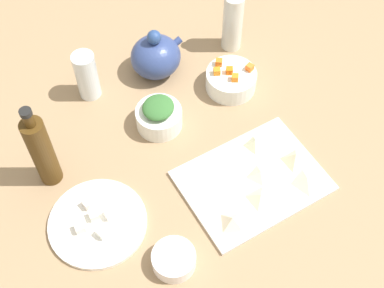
{
  "coord_description": "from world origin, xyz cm",
  "views": [
    {
      "loc": [
        -41.09,
        -62.92,
        116.53
      ],
      "look_at": [
        0.0,
        0.0,
        8.0
      ],
      "focal_mm": 49.6,
      "sensor_mm": 36.0,
      "label": 1
    }
  ],
  "objects_px": {
    "bowl_greens": "(159,118)",
    "bowl_small_side": "(174,260)",
    "bottle_1": "(233,21)",
    "cutting_board": "(252,181)",
    "bowl_carrots": "(231,80)",
    "plate_tofu": "(98,223)",
    "bottle_0": "(42,151)",
    "drinking_glass_0": "(87,76)",
    "teapot": "(156,56)"
  },
  "relations": [
    {
      "from": "bowl_carrots",
      "to": "bowl_small_side",
      "type": "bearing_deg",
      "value": -139.02
    },
    {
      "from": "bottle_0",
      "to": "drinking_glass_0",
      "type": "relative_size",
      "value": 1.83
    },
    {
      "from": "cutting_board",
      "to": "bottle_0",
      "type": "distance_m",
      "value": 0.51
    },
    {
      "from": "bowl_carrots",
      "to": "teapot",
      "type": "xyz_separation_m",
      "value": [
        -0.14,
        0.17,
        0.03
      ]
    },
    {
      "from": "bowl_greens",
      "to": "bowl_small_side",
      "type": "height_order",
      "value": "bowl_greens"
    },
    {
      "from": "teapot",
      "to": "cutting_board",
      "type": "bearing_deg",
      "value": -89.03
    },
    {
      "from": "bowl_small_side",
      "to": "drinking_glass_0",
      "type": "relative_size",
      "value": 0.69
    },
    {
      "from": "plate_tofu",
      "to": "bottle_1",
      "type": "height_order",
      "value": "bottle_1"
    },
    {
      "from": "teapot",
      "to": "bottle_1",
      "type": "xyz_separation_m",
      "value": [
        0.24,
        -0.03,
        0.04
      ]
    },
    {
      "from": "bowl_greens",
      "to": "drinking_glass_0",
      "type": "relative_size",
      "value": 0.84
    },
    {
      "from": "drinking_glass_0",
      "to": "cutting_board",
      "type": "bearing_deg",
      "value": -66.76
    },
    {
      "from": "cutting_board",
      "to": "bowl_greens",
      "type": "distance_m",
      "value": 0.3
    },
    {
      "from": "plate_tofu",
      "to": "bowl_greens",
      "type": "xyz_separation_m",
      "value": [
        0.27,
        0.17,
        0.02
      ]
    },
    {
      "from": "plate_tofu",
      "to": "bowl_greens",
      "type": "distance_m",
      "value": 0.32
    },
    {
      "from": "plate_tofu",
      "to": "bottle_0",
      "type": "xyz_separation_m",
      "value": [
        -0.04,
        0.18,
        0.11
      ]
    },
    {
      "from": "teapot",
      "to": "bottle_0",
      "type": "xyz_separation_m",
      "value": [
        -0.4,
        -0.16,
        0.05
      ]
    },
    {
      "from": "drinking_glass_0",
      "to": "bowl_carrots",
      "type": "bearing_deg",
      "value": -29.85
    },
    {
      "from": "drinking_glass_0",
      "to": "teapot",
      "type": "bearing_deg",
      "value": -8.57
    },
    {
      "from": "teapot",
      "to": "bowl_carrots",
      "type": "bearing_deg",
      "value": -49.26
    },
    {
      "from": "bowl_greens",
      "to": "bowl_carrots",
      "type": "relative_size",
      "value": 0.87
    },
    {
      "from": "cutting_board",
      "to": "bowl_carrots",
      "type": "relative_size",
      "value": 2.43
    },
    {
      "from": "bowl_carrots",
      "to": "bottle_0",
      "type": "height_order",
      "value": "bottle_0"
    },
    {
      "from": "plate_tofu",
      "to": "bowl_carrots",
      "type": "height_order",
      "value": "bowl_carrots"
    },
    {
      "from": "bowl_carrots",
      "to": "drinking_glass_0",
      "type": "bearing_deg",
      "value": 150.15
    },
    {
      "from": "teapot",
      "to": "drinking_glass_0",
      "type": "distance_m",
      "value": 0.2
    },
    {
      "from": "bowl_greens",
      "to": "bottle_0",
      "type": "height_order",
      "value": "bottle_0"
    },
    {
      "from": "bowl_greens",
      "to": "bottle_0",
      "type": "xyz_separation_m",
      "value": [
        -0.31,
        0.01,
        0.09
      ]
    },
    {
      "from": "bowl_greens",
      "to": "bottle_1",
      "type": "distance_m",
      "value": 0.37
    },
    {
      "from": "plate_tofu",
      "to": "bowl_small_side",
      "type": "xyz_separation_m",
      "value": [
        0.1,
        -0.18,
        0.01
      ]
    },
    {
      "from": "bottle_0",
      "to": "bowl_small_side",
      "type": "bearing_deg",
      "value": -69.58
    },
    {
      "from": "bowl_carrots",
      "to": "bottle_0",
      "type": "distance_m",
      "value": 0.55
    },
    {
      "from": "teapot",
      "to": "plate_tofu",
      "type": "bearing_deg",
      "value": -137.09
    },
    {
      "from": "teapot",
      "to": "drinking_glass_0",
      "type": "xyz_separation_m",
      "value": [
        -0.2,
        0.03,
        0.01
      ]
    },
    {
      "from": "cutting_board",
      "to": "bottle_0",
      "type": "relative_size",
      "value": 1.28
    },
    {
      "from": "bowl_greens",
      "to": "bowl_carrots",
      "type": "distance_m",
      "value": 0.24
    },
    {
      "from": "bowl_greens",
      "to": "bottle_0",
      "type": "distance_m",
      "value": 0.32
    },
    {
      "from": "plate_tofu",
      "to": "bottle_1",
      "type": "bearing_deg",
      "value": 27.05
    },
    {
      "from": "plate_tofu",
      "to": "bowl_carrots",
      "type": "bearing_deg",
      "value": 19.07
    },
    {
      "from": "cutting_board",
      "to": "bowl_small_side",
      "type": "distance_m",
      "value": 0.29
    },
    {
      "from": "cutting_board",
      "to": "bowl_small_side",
      "type": "bearing_deg",
      "value": -164.94
    },
    {
      "from": "bowl_greens",
      "to": "drinking_glass_0",
      "type": "height_order",
      "value": "drinking_glass_0"
    },
    {
      "from": "cutting_board",
      "to": "teapot",
      "type": "relative_size",
      "value": 2.15
    },
    {
      "from": "bowl_small_side",
      "to": "bottle_1",
      "type": "distance_m",
      "value": 0.71
    },
    {
      "from": "plate_tofu",
      "to": "bottle_0",
      "type": "relative_size",
      "value": 0.88
    },
    {
      "from": "drinking_glass_0",
      "to": "bowl_small_side",
      "type": "bearing_deg",
      "value": -97.33
    },
    {
      "from": "bowl_carrots",
      "to": "bottle_1",
      "type": "relative_size",
      "value": 0.63
    },
    {
      "from": "cutting_board",
      "to": "bottle_1",
      "type": "xyz_separation_m",
      "value": [
        0.23,
        0.42,
        0.09
      ]
    },
    {
      "from": "cutting_board",
      "to": "bowl_carrots",
      "type": "xyz_separation_m",
      "value": [
        0.13,
        0.28,
        0.02
      ]
    },
    {
      "from": "cutting_board",
      "to": "bottle_0",
      "type": "height_order",
      "value": "bottle_0"
    },
    {
      "from": "bowl_small_side",
      "to": "bottle_0",
      "type": "relative_size",
      "value": 0.38
    }
  ]
}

